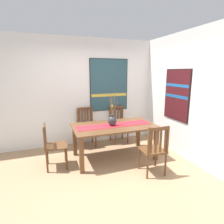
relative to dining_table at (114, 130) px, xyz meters
name	(u,v)px	position (x,y,z in m)	size (l,w,h in m)	color
ground_plane	(110,177)	(-0.35, -0.70, -0.65)	(6.40, 6.40, 0.03)	#A37F5B
wall_back	(86,92)	(-0.35, 1.16, 0.71)	(6.40, 0.12, 2.70)	white
wall_side	(197,98)	(1.51, -0.70, 0.71)	(0.12, 6.40, 2.70)	white
dining_table	(114,130)	(0.00, 0.00, 0.00)	(1.76, 0.98, 0.74)	brown
table_runner	(114,125)	(0.00, 0.00, 0.11)	(1.62, 0.36, 0.01)	#B7232D
centerpiece_vase	(112,120)	(-0.06, -0.02, 0.23)	(0.20, 0.16, 0.74)	#333338
chair_0	(154,149)	(0.44, -0.89, -0.15)	(0.45, 0.45, 0.94)	brown
chair_1	(118,124)	(0.45, 0.90, -0.14)	(0.43, 0.43, 0.96)	brown
chair_2	(86,126)	(-0.43, 0.91, -0.13)	(0.42, 0.42, 0.97)	brown
chair_3	(53,145)	(-1.28, 0.00, -0.17)	(0.43, 0.43, 0.88)	brown
painting_on_back_wall	(109,85)	(0.26, 1.09, 0.88)	(1.04, 0.05, 1.36)	black
painting_on_side_wall	(177,95)	(1.44, -0.17, 0.72)	(0.05, 0.81, 1.14)	black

